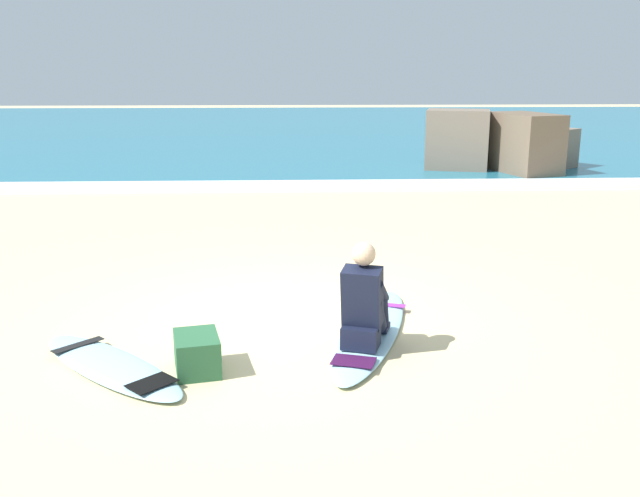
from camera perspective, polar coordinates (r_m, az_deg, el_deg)
The scene contains 8 objects.
ground_plane at distance 7.14m, azimuth -3.23°, elevation -5.92°, with size 80.00×80.00×0.00m, color beige.
sea at distance 28.40m, azimuth -2.71°, elevation 9.66°, with size 80.00×28.00×0.10m, color teal.
breaking_foam at distance 14.80m, azimuth -2.87°, elevation 5.09°, with size 80.00×0.90×0.11m, color white.
surfboard_main at distance 6.79m, azimuth 4.12°, elevation -6.74°, with size 1.23×2.56×0.08m.
surfer_seated at distance 6.31m, azimuth 3.60°, elevation -4.54°, with size 0.53×0.77×0.95m.
surfboard_spare_near at distance 6.30m, azimuth -16.64°, elevation -9.10°, with size 1.72×1.73×0.08m.
rock_outcrop_distant at distance 17.43m, azimuth 14.90°, elevation 8.08°, with size 3.86×2.98×1.49m.
beach_bag at distance 6.05m, azimuth -9.95°, elevation -8.39°, with size 0.36×0.48×0.32m, color #285B38.
Camera 1 is at (0.11, -6.69, 2.50)m, focal length 39.42 mm.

